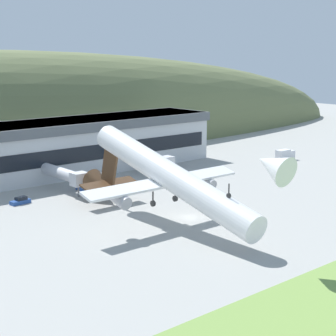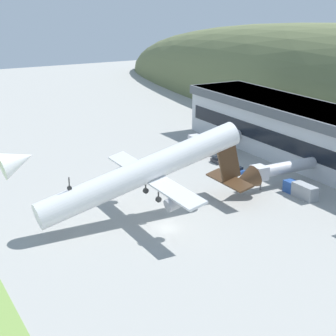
{
  "view_description": "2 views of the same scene",
  "coord_description": "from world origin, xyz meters",
  "px_view_note": "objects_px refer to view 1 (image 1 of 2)",
  "views": [
    {
      "loc": [
        -69.43,
        -75.65,
        30.93
      ],
      "look_at": [
        -2.83,
        3.04,
        9.5
      ],
      "focal_mm": 60.0,
      "sensor_mm": 36.0,
      "label": 1
    },
    {
      "loc": [
        82.03,
        -44.84,
        41.67
      ],
      "look_at": [
        -2.47,
        1.44,
        10.49
      ],
      "focal_mm": 60.0,
      "sensor_mm": 36.0,
      "label": 2
    }
  ],
  "objects_px": {
    "fuel_truck": "(285,155)",
    "jetway_2": "(154,159)",
    "terminal_building": "(28,148)",
    "service_car_1": "(21,201)",
    "cargo_airplane": "(168,178)",
    "jetway_1": "(65,175)",
    "box_truck": "(94,182)"
  },
  "relations": [
    {
      "from": "fuel_truck",
      "to": "jetway_2",
      "type": "bearing_deg",
      "value": 167.24
    },
    {
      "from": "terminal_building",
      "to": "jetway_2",
      "type": "xyz_separation_m",
      "value": [
        26.52,
        -16.35,
        -3.75
      ]
    },
    {
      "from": "jetway_2",
      "to": "service_car_1",
      "type": "xyz_separation_m",
      "value": [
        -38.76,
        -3.99,
        -3.39
      ]
    },
    {
      "from": "cargo_airplane",
      "to": "service_car_1",
      "type": "xyz_separation_m",
      "value": [
        -13.97,
        30.78,
        -8.23
      ]
    },
    {
      "from": "terminal_building",
      "to": "jetway_1",
      "type": "xyz_separation_m",
      "value": [
        0.05,
        -17.61,
        -3.75
      ]
    },
    {
      "from": "jetway_1",
      "to": "jetway_2",
      "type": "relative_size",
      "value": 1.17
    },
    {
      "from": "jetway_1",
      "to": "box_truck",
      "type": "relative_size",
      "value": 1.93
    },
    {
      "from": "terminal_building",
      "to": "service_car_1",
      "type": "relative_size",
      "value": 24.84
    },
    {
      "from": "cargo_airplane",
      "to": "box_truck",
      "type": "distance_m",
      "value": 34.22
    },
    {
      "from": "jetway_2",
      "to": "fuel_truck",
      "type": "xyz_separation_m",
      "value": [
        41.23,
        -9.34,
        -2.48
      ]
    },
    {
      "from": "jetway_1",
      "to": "service_car_1",
      "type": "bearing_deg",
      "value": -167.48
    },
    {
      "from": "box_truck",
      "to": "jetway_1",
      "type": "bearing_deg",
      "value": 175.59
    },
    {
      "from": "terminal_building",
      "to": "service_car_1",
      "type": "distance_m",
      "value": 24.79
    },
    {
      "from": "jetway_1",
      "to": "box_truck",
      "type": "height_order",
      "value": "jetway_1"
    },
    {
      "from": "jetway_2",
      "to": "box_truck",
      "type": "distance_m",
      "value": 19.55
    },
    {
      "from": "terminal_building",
      "to": "jetway_1",
      "type": "distance_m",
      "value": 18.0
    },
    {
      "from": "terminal_building",
      "to": "box_truck",
      "type": "height_order",
      "value": "terminal_building"
    },
    {
      "from": "jetway_1",
      "to": "cargo_airplane",
      "type": "relative_size",
      "value": 0.32
    },
    {
      "from": "jetway_2",
      "to": "service_car_1",
      "type": "height_order",
      "value": "jetway_2"
    },
    {
      "from": "terminal_building",
      "to": "cargo_airplane",
      "type": "bearing_deg",
      "value": -88.07
    },
    {
      "from": "jetway_1",
      "to": "service_car_1",
      "type": "relative_size",
      "value": 3.85
    },
    {
      "from": "service_car_1",
      "to": "cargo_airplane",
      "type": "bearing_deg",
      "value": -65.59
    },
    {
      "from": "box_truck",
      "to": "service_car_1",
      "type": "bearing_deg",
      "value": -173.62
    },
    {
      "from": "jetway_1",
      "to": "cargo_airplane",
      "type": "height_order",
      "value": "cargo_airplane"
    },
    {
      "from": "cargo_airplane",
      "to": "fuel_truck",
      "type": "height_order",
      "value": "cargo_airplane"
    },
    {
      "from": "cargo_airplane",
      "to": "jetway_2",
      "type": "bearing_deg",
      "value": 54.5
    },
    {
      "from": "cargo_airplane",
      "to": "fuel_truck",
      "type": "bearing_deg",
      "value": 21.06
    },
    {
      "from": "jetway_1",
      "to": "cargo_airplane",
      "type": "bearing_deg",
      "value": -87.14
    },
    {
      "from": "service_car_1",
      "to": "box_truck",
      "type": "distance_m",
      "value": 19.6
    },
    {
      "from": "cargo_airplane",
      "to": "terminal_building",
      "type": "bearing_deg",
      "value": 91.93
    },
    {
      "from": "fuel_truck",
      "to": "box_truck",
      "type": "height_order",
      "value": "fuel_truck"
    },
    {
      "from": "box_truck",
      "to": "terminal_building",
      "type": "bearing_deg",
      "value": 111.69
    }
  ]
}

